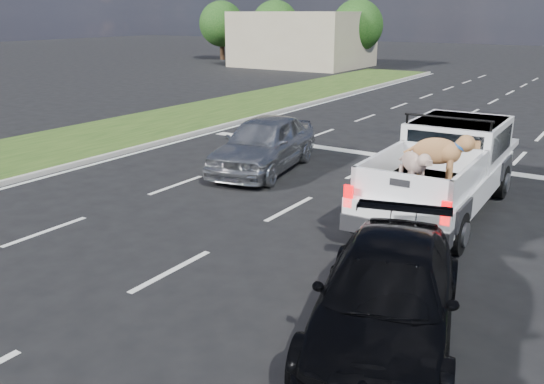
# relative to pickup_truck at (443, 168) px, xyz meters

# --- Properties ---
(ground) EXTENTS (160.00, 160.00, 0.00)m
(ground) POSITION_rel_pickup_truck_xyz_m (-1.20, -5.78, -1.01)
(ground) COLOR black
(ground) RESTS_ON ground
(road_markings) EXTENTS (17.75, 60.00, 0.01)m
(road_markings) POSITION_rel_pickup_truck_xyz_m (-1.20, 0.79, -1.01)
(road_markings) COLOR silver
(road_markings) RESTS_ON ground
(grass_median_left) EXTENTS (5.00, 60.00, 0.10)m
(grass_median_left) POSITION_rel_pickup_truck_xyz_m (-12.70, 0.22, -0.96)
(grass_median_left) COLOR #224415
(grass_median_left) RESTS_ON ground
(curb_left) EXTENTS (0.15, 60.00, 0.14)m
(curb_left) POSITION_rel_pickup_truck_xyz_m (-10.25, 0.22, -0.94)
(curb_left) COLOR #A8A49A
(curb_left) RESTS_ON ground
(building_left) EXTENTS (10.00, 8.00, 4.40)m
(building_left) POSITION_rel_pickup_truck_xyz_m (-21.20, 30.22, 1.19)
(building_left) COLOR tan
(building_left) RESTS_ON ground
(tree_far_a) EXTENTS (4.20, 4.20, 5.40)m
(tree_far_a) POSITION_rel_pickup_truck_xyz_m (-31.20, 32.22, 2.27)
(tree_far_a) COLOR #332114
(tree_far_a) RESTS_ON ground
(tree_far_b) EXTENTS (4.20, 4.20, 5.40)m
(tree_far_b) POSITION_rel_pickup_truck_xyz_m (-25.20, 32.22, 2.27)
(tree_far_b) COLOR #332114
(tree_far_b) RESTS_ON ground
(tree_far_c) EXTENTS (4.20, 4.20, 5.40)m
(tree_far_c) POSITION_rel_pickup_truck_xyz_m (-17.20, 32.22, 2.27)
(tree_far_c) COLOR #332114
(tree_far_c) RESTS_ON ground
(pickup_truck) EXTENTS (2.30, 5.84, 2.17)m
(pickup_truck) POSITION_rel_pickup_truck_xyz_m (0.00, 0.00, 0.00)
(pickup_truck) COLOR black
(pickup_truck) RESTS_ON ground
(silver_sedan) EXTENTS (2.64, 4.86, 1.57)m
(silver_sedan) POSITION_rel_pickup_truck_xyz_m (-5.35, 0.74, -0.23)
(silver_sedan) COLOR #AEB1B6
(silver_sedan) RESTS_ON ground
(black_coupe) EXTENTS (3.01, 4.91, 1.33)m
(black_coupe) POSITION_rel_pickup_truck_xyz_m (1.04, -5.81, -0.35)
(black_coupe) COLOR black
(black_coupe) RESTS_ON ground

